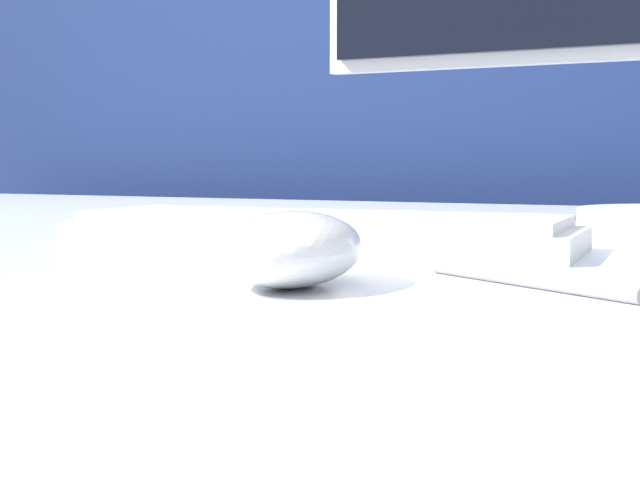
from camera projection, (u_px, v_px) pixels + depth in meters
The scene contains 4 objects.
partition_panel at pixel (555, 257), 1.37m from camera, with size 5.00×0.03×1.29m.
computer_mouse_near at pixel (292, 249), 0.43m from camera, with size 0.08×0.11×0.04m.
keyboard at pixel (323, 231), 0.62m from camera, with size 0.37×0.14×0.02m.
pen at pixel (526, 279), 0.42m from camera, with size 0.12×0.07×0.01m.
Camera 1 is at (0.28, -0.67, 0.79)m, focal length 50.00 mm.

